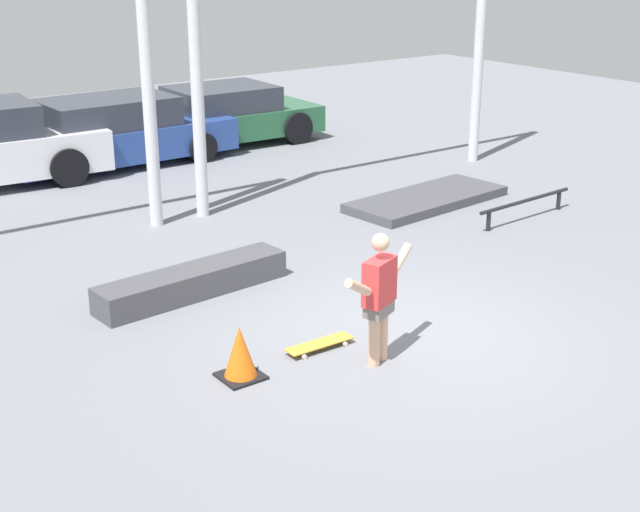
{
  "coord_description": "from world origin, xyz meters",
  "views": [
    {
      "loc": [
        -6.35,
        -6.88,
        4.38
      ],
      "look_at": [
        -0.28,
        1.33,
        0.66
      ],
      "focal_mm": 50.0,
      "sensor_mm": 36.0,
      "label": 1
    }
  ],
  "objects": [
    {
      "name": "ground_plane",
      "position": [
        0.0,
        0.0,
        0.0
      ],
      "size": [
        36.0,
        36.0,
        0.0
      ],
      "primitive_type": "plane",
      "color": "slate"
    },
    {
      "name": "skateboarder",
      "position": [
        -0.69,
        -0.28,
        0.8
      ],
      "size": [
        1.29,
        0.58,
        1.46
      ],
      "rotation": [
        0.0,
        0.0,
        0.38
      ],
      "color": "#DBAD89",
      "rests_on": "ground_plane"
    },
    {
      "name": "skateboard",
      "position": [
        -1.01,
        0.34,
        0.06
      ],
      "size": [
        0.82,
        0.26,
        0.08
      ],
      "rotation": [
        0.0,
        0.0,
        -0.02
      ],
      "color": "gold",
      "rests_on": "ground_plane"
    },
    {
      "name": "grind_box",
      "position": [
        -1.37,
        2.58,
        0.18
      ],
      "size": [
        2.66,
        0.72,
        0.36
      ],
      "primitive_type": "cube",
      "rotation": [
        0.0,
        0.0,
        0.07
      ],
      "color": "#47474C",
      "rests_on": "ground_plane"
    },
    {
      "name": "manual_pad",
      "position": [
        3.83,
        3.8,
        0.08
      ],
      "size": [
        3.04,
        1.44,
        0.16
      ],
      "primitive_type": "cube",
      "rotation": [
        0.0,
        0.0,
        0.09
      ],
      "color": "#47474C",
      "rests_on": "ground_plane"
    },
    {
      "name": "grind_rail",
      "position": [
        4.48,
        2.19,
        0.27
      ],
      "size": [
        2.17,
        0.17,
        0.35
      ],
      "rotation": [
        0.0,
        0.0,
        0.05
      ],
      "color": "black",
      "rests_on": "ground_plane"
    },
    {
      "name": "parked_car_blue",
      "position": [
        0.72,
        9.49,
        0.65
      ],
      "size": [
        4.55,
        1.98,
        1.35
      ],
      "rotation": [
        0.0,
        0.0,
        0.01
      ],
      "color": "#284793",
      "rests_on": "ground_plane"
    },
    {
      "name": "parked_car_green",
      "position": [
        3.47,
        9.83,
        0.62
      ],
      "size": [
        3.97,
        2.11,
        1.26
      ],
      "rotation": [
        0.0,
        0.0,
        -0.04
      ],
      "color": "#28603D",
      "rests_on": "ground_plane"
    },
    {
      "name": "traffic_cone",
      "position": [
        -2.07,
        0.29,
        0.28
      ],
      "size": [
        0.43,
        0.43,
        0.58
      ],
      "color": "black",
      "rests_on": "ground_plane"
    }
  ]
}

